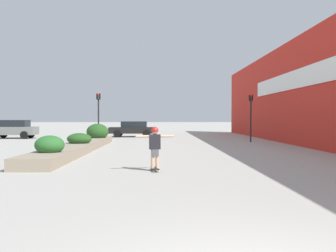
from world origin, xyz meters
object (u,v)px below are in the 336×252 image
skateboarder (155,143)px  traffic_light_right (251,110)px  car_leftmost (133,129)px  traffic_light_left (98,109)px  skateboard (155,169)px  car_center_right (14,129)px

skateboarder → traffic_light_right: traffic_light_right is taller
car_leftmost → traffic_light_right: 12.22m
skateboarder → car_leftmost: size_ratio=0.33×
traffic_light_right → traffic_light_left: bearing=179.7°
skateboarder → car_leftmost: skateboarder is taller
car_leftmost → skateboarder: bearing=-173.9°
traffic_light_left → traffic_light_right: traffic_light_left is taller
skateboard → car_leftmost: bearing=85.3°
car_center_right → traffic_light_left: bearing=-122.7°
car_leftmost → car_center_right: size_ratio=1.11×
skateboard → traffic_light_left: traffic_light_left is taller
car_center_right → car_leftmost: bearing=-76.4°
traffic_light_left → skateboard: bearing=-73.7°
skateboarder → car_center_right: (-12.60, 20.19, -0.12)m
car_center_right → traffic_light_right: traffic_light_right is taller
car_leftmost → traffic_light_left: 8.15m
car_center_right → traffic_light_right: 20.23m
skateboard → skateboarder: (-0.00, 0.00, 0.88)m
car_leftmost → car_center_right: car_center_right is taller
traffic_light_right → skateboarder: bearing=-114.8°
skateboard → traffic_light_right: traffic_light_right is taller
skateboarder → car_center_right: 23.80m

